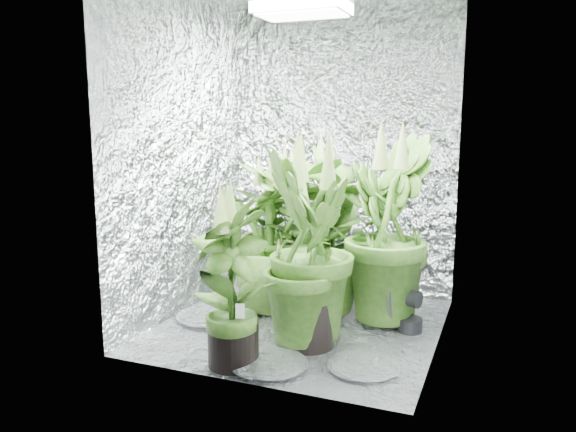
{
  "coord_description": "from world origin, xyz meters",
  "views": [
    {
      "loc": [
        1.11,
        -3.01,
        1.23
      ],
      "look_at": [
        -0.08,
        0.0,
        0.66
      ],
      "focal_mm": 35.0,
      "sensor_mm": 36.0,
      "label": 1
    }
  ],
  "objects_px": {
    "plant_b": "(331,227)",
    "plant_d": "(271,238)",
    "plant_c": "(387,230)",
    "plant_e": "(321,252)",
    "grow_lamp": "(302,7)",
    "circulation_fan": "(406,305)",
    "plant_f": "(232,284)",
    "plant_g": "(308,250)",
    "plant_a": "(287,227)"
  },
  "relations": [
    {
      "from": "plant_b",
      "to": "plant_d",
      "type": "xyz_separation_m",
      "value": [
        -0.29,
        -0.33,
        -0.03
      ]
    },
    {
      "from": "plant_c",
      "to": "plant_e",
      "type": "bearing_deg",
      "value": -175.09
    },
    {
      "from": "plant_c",
      "to": "plant_e",
      "type": "relative_size",
      "value": 1.39
    },
    {
      "from": "grow_lamp",
      "to": "plant_d",
      "type": "height_order",
      "value": "grow_lamp"
    },
    {
      "from": "plant_d",
      "to": "circulation_fan",
      "type": "height_order",
      "value": "plant_d"
    },
    {
      "from": "grow_lamp",
      "to": "plant_b",
      "type": "distance_m",
      "value": 1.41
    },
    {
      "from": "grow_lamp",
      "to": "plant_f",
      "type": "relative_size",
      "value": 0.54
    },
    {
      "from": "plant_e",
      "to": "plant_c",
      "type": "bearing_deg",
      "value": 4.91
    },
    {
      "from": "plant_c",
      "to": "grow_lamp",
      "type": "bearing_deg",
      "value": -149.53
    },
    {
      "from": "plant_b",
      "to": "plant_g",
      "type": "distance_m",
      "value": 0.79
    },
    {
      "from": "plant_g",
      "to": "plant_c",
      "type": "bearing_deg",
      "value": 59.55
    },
    {
      "from": "plant_c",
      "to": "plant_g",
      "type": "distance_m",
      "value": 0.62
    },
    {
      "from": "plant_c",
      "to": "plant_f",
      "type": "xyz_separation_m",
      "value": [
        -0.58,
        -0.91,
        -0.14
      ]
    },
    {
      "from": "plant_e",
      "to": "plant_g",
      "type": "distance_m",
      "value": 0.52
    },
    {
      "from": "plant_g",
      "to": "plant_d",
      "type": "bearing_deg",
      "value": 131.87
    },
    {
      "from": "plant_g",
      "to": "plant_f",
      "type": "bearing_deg",
      "value": -125.17
    },
    {
      "from": "plant_b",
      "to": "circulation_fan",
      "type": "height_order",
      "value": "plant_b"
    },
    {
      "from": "plant_a",
      "to": "plant_c",
      "type": "distance_m",
      "value": 0.73
    },
    {
      "from": "plant_d",
      "to": "plant_f",
      "type": "height_order",
      "value": "plant_d"
    },
    {
      "from": "plant_c",
      "to": "plant_d",
      "type": "bearing_deg",
      "value": -173.82
    },
    {
      "from": "plant_a",
      "to": "circulation_fan",
      "type": "height_order",
      "value": "plant_a"
    },
    {
      "from": "grow_lamp",
      "to": "plant_a",
      "type": "height_order",
      "value": "grow_lamp"
    },
    {
      "from": "grow_lamp",
      "to": "plant_a",
      "type": "bearing_deg",
      "value": 120.89
    },
    {
      "from": "plant_e",
      "to": "plant_f",
      "type": "bearing_deg",
      "value": -101.04
    },
    {
      "from": "circulation_fan",
      "to": "plant_a",
      "type": "bearing_deg",
      "value": -178.48
    },
    {
      "from": "grow_lamp",
      "to": "plant_b",
      "type": "bearing_deg",
      "value": 87.39
    },
    {
      "from": "plant_g",
      "to": "plant_a",
      "type": "bearing_deg",
      "value": 119.54
    },
    {
      "from": "plant_c",
      "to": "plant_b",
      "type": "bearing_deg",
      "value": 149.7
    },
    {
      "from": "plant_a",
      "to": "plant_g",
      "type": "bearing_deg",
      "value": -60.46
    },
    {
      "from": "plant_c",
      "to": "plant_a",
      "type": "bearing_deg",
      "value": 166.66
    },
    {
      "from": "plant_d",
      "to": "plant_f",
      "type": "xyz_separation_m",
      "value": [
        0.15,
        -0.83,
        -0.05
      ]
    },
    {
      "from": "plant_f",
      "to": "plant_e",
      "type": "bearing_deg",
      "value": 78.96
    },
    {
      "from": "plant_e",
      "to": "plant_b",
      "type": "bearing_deg",
      "value": 94.41
    },
    {
      "from": "plant_f",
      "to": "plant_d",
      "type": "bearing_deg",
      "value": 99.98
    },
    {
      "from": "plant_a",
      "to": "plant_g",
      "type": "relative_size",
      "value": 0.95
    },
    {
      "from": "plant_d",
      "to": "plant_c",
      "type": "bearing_deg",
      "value": 6.18
    },
    {
      "from": "plant_d",
      "to": "circulation_fan",
      "type": "xyz_separation_m",
      "value": [
        0.87,
        -0.04,
        -0.33
      ]
    },
    {
      "from": "plant_b",
      "to": "grow_lamp",
      "type": "bearing_deg",
      "value": -92.61
    },
    {
      "from": "plant_d",
      "to": "plant_e",
      "type": "distance_m",
      "value": 0.33
    },
    {
      "from": "plant_c",
      "to": "plant_g",
      "type": "bearing_deg",
      "value": -120.45
    },
    {
      "from": "plant_a",
      "to": "plant_g",
      "type": "distance_m",
      "value": 0.81
    },
    {
      "from": "plant_d",
      "to": "plant_e",
      "type": "height_order",
      "value": "plant_d"
    },
    {
      "from": "plant_f",
      "to": "circulation_fan",
      "type": "xyz_separation_m",
      "value": [
        0.72,
        0.79,
        -0.27
      ]
    },
    {
      "from": "circulation_fan",
      "to": "plant_d",
      "type": "bearing_deg",
      "value": -162.65
    },
    {
      "from": "grow_lamp",
      "to": "plant_e",
      "type": "bearing_deg",
      "value": 78.85
    },
    {
      "from": "plant_g",
      "to": "plant_e",
      "type": "bearing_deg",
      "value": 100.51
    },
    {
      "from": "plant_b",
      "to": "plant_f",
      "type": "distance_m",
      "value": 1.17
    },
    {
      "from": "plant_d",
      "to": "circulation_fan",
      "type": "relative_size",
      "value": 2.84
    },
    {
      "from": "grow_lamp",
      "to": "plant_a",
      "type": "distance_m",
      "value": 1.41
    },
    {
      "from": "grow_lamp",
      "to": "plant_c",
      "type": "bearing_deg",
      "value": 30.47
    }
  ]
}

